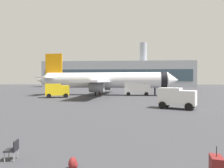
# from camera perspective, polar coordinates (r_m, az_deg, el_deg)

# --- Properties ---
(airplane_at_gate) EXTENTS (35.76, 32.27, 10.50)m
(airplane_at_gate) POSITION_cam_1_polar(r_m,az_deg,el_deg) (47.70, -2.21, 1.10)
(airplane_at_gate) COLOR white
(airplane_at_gate) RESTS_ON ground
(service_truck) EXTENTS (5.28, 3.98, 2.90)m
(service_truck) POSITION_cam_1_polar(r_m,az_deg,el_deg) (42.01, -16.06, -1.69)
(service_truck) COLOR yellow
(service_truck) RESTS_ON ground
(fuel_truck) EXTENTS (6.05, 2.82, 3.20)m
(fuel_truck) POSITION_cam_1_polar(r_m,az_deg,el_deg) (46.47, 7.36, -1.22)
(fuel_truck) COLOR white
(fuel_truck) RESTS_ON ground
(cargo_van) EXTENTS (4.83, 3.89, 2.60)m
(cargo_van) POSITION_cam_1_polar(r_m,az_deg,el_deg) (25.35, 18.56, -3.69)
(cargo_van) COLOR white
(cargo_van) RESTS_ON ground
(safety_cone_near) EXTENTS (0.44, 0.44, 0.77)m
(safety_cone_near) POSITION_cam_1_polar(r_m,az_deg,el_deg) (48.75, -14.50, -2.78)
(safety_cone_near) COLOR #F2590C
(safety_cone_near) RESTS_ON ground
(safety_cone_mid) EXTENTS (0.44, 0.44, 0.73)m
(safety_cone_mid) POSITION_cam_1_polar(r_m,az_deg,el_deg) (51.12, -3.24, -2.61)
(safety_cone_mid) COLOR #F2590C
(safety_cone_mid) RESTS_ON ground
(rolling_suitcase) EXTENTS (0.54, 0.72, 1.10)m
(rolling_suitcase) POSITION_cam_1_polar(r_m,az_deg,el_deg) (8.34, 28.51, -20.60)
(rolling_suitcase) COLOR maroon
(rolling_suitcase) RESTS_ON ground
(traveller_backpack) EXTENTS (0.36, 0.40, 0.48)m
(traveller_backpack) POSITION_cam_1_polar(r_m,az_deg,el_deg) (8.20, -11.50, -22.10)
(traveller_backpack) COLOR maroon
(traveller_backpack) RESTS_ON ground
(gate_chair) EXTENTS (0.54, 0.54, 0.86)m
(gate_chair) POSITION_cam_1_polar(r_m,az_deg,el_deg) (9.79, -27.31, -16.66)
(gate_chair) COLOR black
(gate_chair) RESTS_ON ground
(terminal_building) EXTENTS (89.67, 19.83, 27.23)m
(terminal_building) POSITION_cam_1_polar(r_m,az_deg,el_deg) (120.57, 1.82, 2.87)
(terminal_building) COLOR #9EA3AD
(terminal_building) RESTS_ON ground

